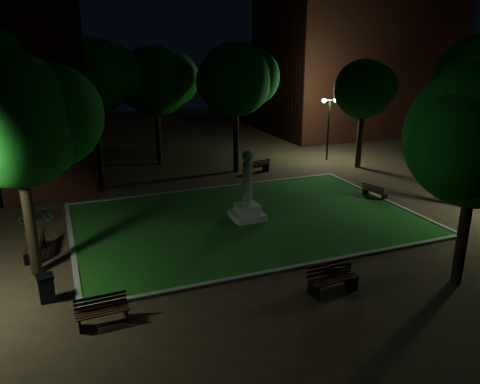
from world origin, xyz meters
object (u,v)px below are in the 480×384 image
(bench_west_near, at_px, (102,311))
(bicycle, at_px, (36,215))
(monument, at_px, (247,201))
(bench_left_side, at_px, (37,245))
(bench_far_side, at_px, (258,167))
(trash_bin, at_px, (46,288))
(bench_right_side, at_px, (375,192))
(bench_near_left, at_px, (332,278))
(bench_near_right, at_px, (332,279))

(bench_west_near, xyz_separation_m, bicycle, (-1.91, 9.22, 0.03))
(monument, relative_size, bench_west_near, 2.13)
(bench_left_side, height_order, bicycle, bench_left_side)
(monument, relative_size, bench_far_side, 1.92)
(trash_bin, bearing_deg, bench_right_side, 16.09)
(bench_far_side, bearing_deg, bench_near_left, 57.61)
(bench_west_near, xyz_separation_m, bench_far_side, (10.82, 13.33, 0.02))
(bench_left_side, distance_m, bicycle, 3.68)
(bench_left_side, xyz_separation_m, bench_right_side, (16.23, 0.98, -0.08))
(bench_left_side, bearing_deg, bench_far_side, 128.25)
(bicycle, bearing_deg, bench_far_side, -73.29)
(bench_near_left, bearing_deg, trash_bin, 158.25)
(bench_right_side, distance_m, bicycle, 16.55)
(bench_near_left, bearing_deg, bench_near_right, 57.48)
(bench_near_right, bearing_deg, monument, 102.96)
(bench_left_side, bearing_deg, bench_west_near, 24.74)
(monument, distance_m, bench_left_side, 8.89)
(bench_far_side, relative_size, bicycle, 1.06)
(bicycle, bearing_deg, bench_right_side, -100.57)
(bench_right_side, bearing_deg, bench_far_side, 12.21)
(bench_left_side, xyz_separation_m, bicycle, (-0.10, 3.68, -0.02))
(monument, distance_m, bench_west_near, 9.30)
(bench_near_right, bearing_deg, bicycle, 143.96)
(bench_left_side, distance_m, bench_right_side, 16.26)
(monument, height_order, bicycle, monument)
(bench_near_left, height_order, bench_right_side, bench_near_left)
(monument, relative_size, bench_right_side, 2.21)
(bench_near_left, distance_m, bench_near_right, 0.12)
(bench_left_side, relative_size, bench_far_side, 1.04)
(monument, relative_size, bench_near_right, 2.10)
(bench_near_left, relative_size, bicycle, 1.12)
(bench_west_near, xyz_separation_m, bench_left_side, (-1.82, 5.53, 0.05))
(bench_near_right, bearing_deg, trash_bin, 174.27)
(bench_near_right, bearing_deg, bench_left_side, 156.62)
(monument, xyz_separation_m, bench_far_side, (3.77, 7.27, -0.55))
(bench_right_side, distance_m, bench_far_side, 7.70)
(monument, xyz_separation_m, trash_bin, (-8.53, -4.12, -0.52))
(bench_left_side, relative_size, trash_bin, 2.01)
(bench_right_side, bearing_deg, monument, 77.96)
(bench_right_side, bearing_deg, bicycle, 64.96)
(trash_bin, height_order, bicycle, trash_bin)
(trash_bin, relative_size, bicycle, 0.55)
(monument, relative_size, bicycle, 2.03)
(bench_near_left, relative_size, trash_bin, 2.04)
(bench_west_near, relative_size, bench_left_side, 0.86)
(monument, height_order, bench_near_right, monument)
(bench_west_near, xyz_separation_m, trash_bin, (-1.48, 1.93, 0.06))
(bicycle, bearing_deg, trash_bin, -177.83)
(bench_near_left, height_order, trash_bin, bench_near_left)
(bench_left_side, bearing_deg, monument, 99.93)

